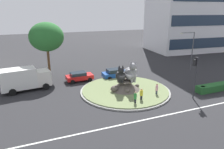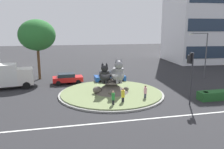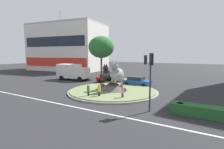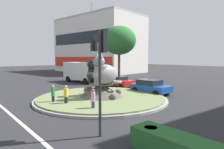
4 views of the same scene
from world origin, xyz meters
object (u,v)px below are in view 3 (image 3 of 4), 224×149
(pedestrian_yellow_shirt, at_px, (99,91))
(litter_bin, at_px, (180,108))
(broadleaf_tree_behind_island, at_px, (101,47))
(pedestrian_pink_shirt, at_px, (123,92))
(shophouse_block, at_px, (68,47))
(delivery_box_truck, at_px, (72,72))
(cat_statue_black, at_px, (108,74))
(pedestrian_green_shirt, at_px, (88,91))
(cat_statue_grey, at_px, (117,74))
(parked_car_right, at_px, (108,78))
(sedan_on_far_lane, at_px, (137,81))
(traffic_light_mast, at_px, (150,69))

(pedestrian_yellow_shirt, xyz_separation_m, litter_bin, (8.80, -0.59, -0.44))
(broadleaf_tree_behind_island, relative_size, pedestrian_pink_shirt, 5.30)
(broadleaf_tree_behind_island, bearing_deg, litter_bin, -38.87)
(shophouse_block, bearing_deg, delivery_box_truck, -50.85)
(cat_statue_black, bearing_deg, pedestrian_green_shirt, 16.41)
(cat_statue_grey, distance_m, parked_car_right, 8.67)
(pedestrian_pink_shirt, relative_size, sedan_on_far_lane, 0.39)
(traffic_light_mast, distance_m, broadleaf_tree_behind_island, 21.73)
(broadleaf_tree_behind_island, xyz_separation_m, litter_bin, (17.80, -14.35, -6.00))
(pedestrian_pink_shirt, height_order, litter_bin, pedestrian_pink_shirt)
(traffic_light_mast, bearing_deg, cat_statue_black, 53.96)
(cat_statue_grey, xyz_separation_m, pedestrian_green_shirt, (-1.45, -4.07, -1.62))
(broadleaf_tree_behind_island, relative_size, pedestrian_yellow_shirt, 5.16)
(cat_statue_black, bearing_deg, broadleaf_tree_behind_island, -124.84)
(pedestrian_green_shirt, bearing_deg, pedestrian_yellow_shirt, 138.11)
(pedestrian_yellow_shirt, bearing_deg, litter_bin, -174.74)
(sedan_on_far_lane, distance_m, parked_car_right, 5.77)
(broadleaf_tree_behind_island, bearing_deg, cat_statue_grey, -47.66)
(cat_statue_black, bearing_deg, parked_car_right, -131.01)
(pedestrian_yellow_shirt, distance_m, parked_car_right, 11.25)
(pedestrian_pink_shirt, distance_m, delivery_box_truck, 17.41)
(pedestrian_green_shirt, bearing_deg, pedestrian_pink_shirt, 130.50)
(broadleaf_tree_behind_island, bearing_deg, shophouse_block, 151.27)
(pedestrian_pink_shirt, relative_size, litter_bin, 1.82)
(shophouse_block, height_order, delivery_box_truck, shophouse_block)
(pedestrian_yellow_shirt, bearing_deg, cat_statue_grey, -86.49)
(litter_bin, bearing_deg, sedan_on_far_lane, 128.96)
(shophouse_block, distance_m, sedan_on_far_lane, 34.47)
(cat_statue_black, height_order, litter_bin, cat_statue_black)
(shophouse_block, height_order, pedestrian_pink_shirt, shophouse_block)
(broadleaf_tree_behind_island, height_order, parked_car_right, broadleaf_tree_behind_island)
(cat_statue_black, bearing_deg, litter_bin, 83.76)
(broadleaf_tree_behind_island, relative_size, pedestrian_green_shirt, 5.28)
(pedestrian_green_shirt, bearing_deg, parked_car_right, -138.55)
(delivery_box_truck, bearing_deg, cat_statue_grey, -31.22)
(traffic_light_mast, bearing_deg, parked_car_right, 43.11)
(pedestrian_yellow_shirt, height_order, pedestrian_pink_shirt, pedestrian_yellow_shirt)
(shophouse_block, bearing_deg, cat_statue_grey, -43.14)
(cat_statue_grey, xyz_separation_m, delivery_box_truck, (-13.01, 5.55, -0.85))
(broadleaf_tree_behind_island, height_order, pedestrian_green_shirt, broadleaf_tree_behind_island)
(parked_car_right, distance_m, litter_bin, 17.47)
(shophouse_block, height_order, pedestrian_yellow_shirt, shophouse_block)
(delivery_box_truck, height_order, litter_bin, delivery_box_truck)
(pedestrian_green_shirt, relative_size, delivery_box_truck, 0.25)
(sedan_on_far_lane, bearing_deg, pedestrian_yellow_shirt, -93.72)
(shophouse_block, bearing_deg, traffic_light_mast, -43.74)
(broadleaf_tree_behind_island, distance_m, sedan_on_far_lane, 12.01)
(cat_statue_black, height_order, sedan_on_far_lane, cat_statue_black)
(traffic_light_mast, height_order, pedestrian_pink_shirt, traffic_light_mast)
(broadleaf_tree_behind_island, relative_size, sedan_on_far_lane, 2.04)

